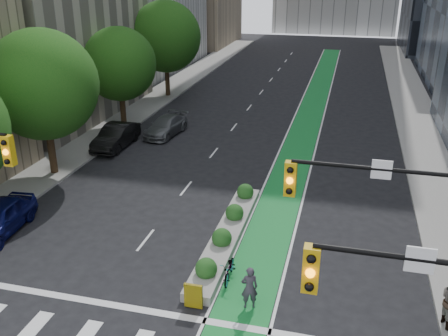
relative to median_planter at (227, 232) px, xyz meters
The scene contains 13 objects.
ground 7.15m from the median_planter, 99.68° to the right, with size 160.00×160.00×0.00m, color black.
sidewalk_left 22.18m from the median_planter, 125.89° to the left, with size 3.60×90.00×0.15m, color gray.
sidewalk_right 20.86m from the median_planter, 59.45° to the left, with size 3.60×90.00×0.15m, color gray.
bike_lane_paint 23.04m from the median_planter, 85.52° to the left, with size 2.20×70.00×0.01m, color #167D31.
tree_mid 14.16m from the median_planter, 157.87° to the left, with size 6.40×6.40×8.78m.
tree_midfar 19.84m from the median_planter, 129.19° to the left, with size 5.60×5.60×7.76m.
tree_far 28.29m from the median_planter, 116.05° to the left, with size 6.60×6.60×9.00m.
signal_right 10.89m from the median_planter, 41.32° to the right, with size 5.82×0.51×7.20m.
median_planter is the anchor object (origin of this frame).
bicycle 3.18m from the median_planter, 74.40° to the right, with size 0.61×1.75×0.92m, color gray.
cyclist 5.10m from the median_planter, 66.70° to the right, with size 0.64×0.42×1.75m, color #38323D.
parked_car_left_mid 14.89m from the median_planter, 135.69° to the left, with size 1.70×4.87×1.61m, color black.
parked_car_left_far 16.13m from the median_planter, 120.75° to the left, with size 1.92×4.72×1.37m, color #515356.
Camera 1 is at (6.12, -12.80, 12.02)m, focal length 40.00 mm.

